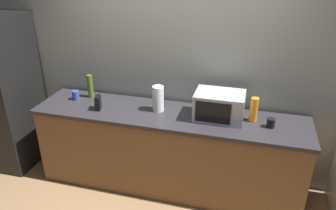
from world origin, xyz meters
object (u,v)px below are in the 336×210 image
at_px(microwave, 219,106).
at_px(bottle_olive_oil, 90,86).
at_px(cordless_phone, 98,103).
at_px(refrigerator, 0,93).
at_px(paper_towel_roll, 158,99).
at_px(mug_blue, 76,95).
at_px(mug_black, 271,123).
at_px(bottle_dish_soap, 254,110).

xyz_separation_m(microwave, bottle_olive_oil, (-1.47, 0.13, -0.00)).
bearing_deg(cordless_phone, refrigerator, 159.98).
distance_m(microwave, paper_towel_roll, 0.63).
relative_size(refrigerator, mug_blue, 17.73).
xyz_separation_m(mug_blue, mug_black, (2.10, -0.08, -0.01)).
bearing_deg(mug_blue, paper_towel_roll, -1.35).
distance_m(bottle_dish_soap, mug_blue, 1.94).
xyz_separation_m(refrigerator, bottle_dish_soap, (2.89, 0.08, 0.12)).
bearing_deg(refrigerator, bottle_olive_oil, 9.41).
xyz_separation_m(bottle_olive_oil, mug_black, (1.97, -0.19, -0.09)).
relative_size(microwave, cordless_phone, 3.20).
bearing_deg(mug_black, bottle_dish_soap, 152.52).
distance_m(mug_blue, mug_black, 2.11).
relative_size(refrigerator, mug_black, 19.93).
relative_size(paper_towel_roll, mug_blue, 2.66).
bearing_deg(refrigerator, cordless_phone, -3.93).
bearing_deg(bottle_olive_oil, refrigerator, -170.59).
relative_size(microwave, bottle_olive_oil, 1.82).
xyz_separation_m(refrigerator, paper_towel_roll, (1.93, 0.05, 0.13)).
bearing_deg(bottle_dish_soap, mug_blue, -179.92).
bearing_deg(mug_blue, mug_black, -2.27).
xyz_separation_m(microwave, mug_black, (0.50, -0.06, -0.09)).
bearing_deg(mug_blue, bottle_olive_oil, 38.78).
distance_m(paper_towel_roll, mug_black, 1.13).
relative_size(bottle_dish_soap, mug_black, 2.71).
bearing_deg(mug_blue, microwave, -0.90).
xyz_separation_m(microwave, bottle_dish_soap, (0.33, 0.03, -0.01)).
height_order(microwave, paper_towel_roll, same).
height_order(refrigerator, paper_towel_roll, refrigerator).
height_order(microwave, mug_black, microwave).
relative_size(refrigerator, paper_towel_roll, 6.67).
distance_m(refrigerator, microwave, 2.56).
height_order(refrigerator, cordless_phone, refrigerator).
distance_m(cordless_phone, mug_black, 1.75).
height_order(microwave, mug_blue, microwave).
relative_size(paper_towel_roll, bottle_olive_oil, 1.02).
bearing_deg(bottle_olive_oil, paper_towel_roll, -8.82).
relative_size(microwave, bottle_dish_soap, 1.96).
distance_m(refrigerator, cordless_phone, 1.32).
height_order(microwave, bottle_dish_soap, microwave).
bearing_deg(cordless_phone, mug_black, -13.46).
height_order(microwave, bottle_olive_oil, microwave).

